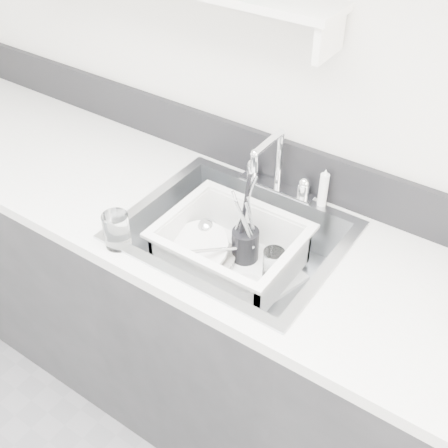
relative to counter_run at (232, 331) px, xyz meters
The scene contains 12 objects.
counter_run is the anchor object (origin of this frame).
backsplash 0.62m from the counter_run, 90.00° to the left, with size 3.20×0.02×0.16m, color black.
sink 0.37m from the counter_run, ahead, with size 0.64×0.52×0.20m, color silver, non-canonical shape.
faucet 0.58m from the counter_run, 90.00° to the left, with size 0.26×0.18×0.23m.
side_sprayer 0.61m from the counter_run, 57.89° to the left, with size 0.03×0.03×0.14m, color white.
wash_tub 0.37m from the counter_run, 157.39° to the left, with size 0.42×0.34×0.16m, color white, non-canonical shape.
plate_stack 0.35m from the counter_run, 164.54° to the right, with size 0.24×0.23×0.09m.
utensil_cup 0.37m from the counter_run, 86.99° to the left, with size 0.09×0.09×0.29m.
ladle 0.36m from the counter_run, behind, with size 0.29×0.10×0.08m, color silver, non-canonical shape.
tumbler_in_tub 0.38m from the counter_run, 20.73° to the left, with size 0.07×0.07×0.10m, color white.
tumbler_counter 0.61m from the counter_run, 135.22° to the right, with size 0.08×0.08×0.11m, color white.
bowl_small 0.34m from the counter_run, 34.69° to the right, with size 0.10×0.10×0.03m, color white.
Camera 1 is at (0.70, 0.12, 2.00)m, focal length 45.00 mm.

